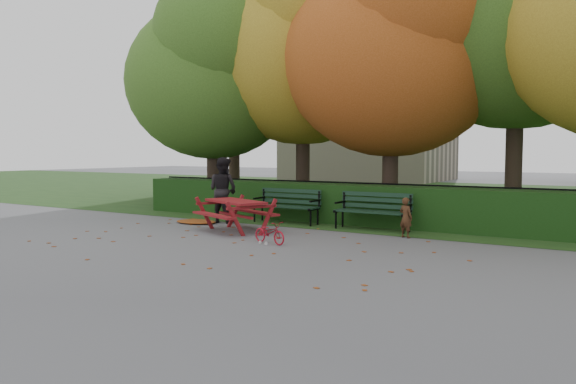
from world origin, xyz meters
The scene contains 17 objects.
ground centered at (0.00, 0.00, 0.00)m, with size 90.00×90.00×0.00m, color slate.
grass_strip centered at (0.00, 14.00, 0.01)m, with size 90.00×90.00×0.00m, color #1B3B15.
building_left centered at (-9.00, 26.00, 7.50)m, with size 10.00×7.00×15.00m, color #B1A88D.
hedge centered at (0.00, 4.50, 0.50)m, with size 13.00×0.90×1.00m, color black.
iron_fence centered at (0.00, 5.30, 0.54)m, with size 14.00×0.04×1.02m.
tree_a centered at (-5.19, 5.58, 4.52)m, with size 5.88×5.60×7.48m.
tree_b centered at (-2.44, 6.75, 5.40)m, with size 6.72×6.40×8.79m.
tree_c centered at (0.83, 5.96, 4.82)m, with size 6.30×6.00×8.00m.
tree_f centered at (-7.13, 9.24, 5.69)m, with size 6.93×6.60×9.19m.
bench_left centered at (-1.30, 3.70, 0.52)m, with size 1.80×0.57×0.88m.
bench_right centered at (1.10, 3.70, 0.52)m, with size 1.80×0.57×0.88m.
picnic_table centered at (-1.51, 1.78, 0.56)m, with size 2.09×1.91×0.82m.
leaf_pile centered at (-3.30, 2.43, 0.04)m, with size 1.15×0.80×0.08m, color #67270B.
leaf_scatter centered at (0.00, 0.30, 0.01)m, with size 9.00×5.70×0.01m, color #67270B, non-canonical shape.
child centered at (2.17, 2.96, 0.43)m, with size 0.32×0.21×0.87m, color #422615.
adult centered at (-2.78, 2.90, 0.85)m, with size 0.83×0.64×1.70m, color black.
bicycle centered at (0.15, 0.74, 0.23)m, with size 0.30×0.86×0.45m, color #A10E1F.
Camera 1 is at (6.40, -8.50, 1.85)m, focal length 35.00 mm.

